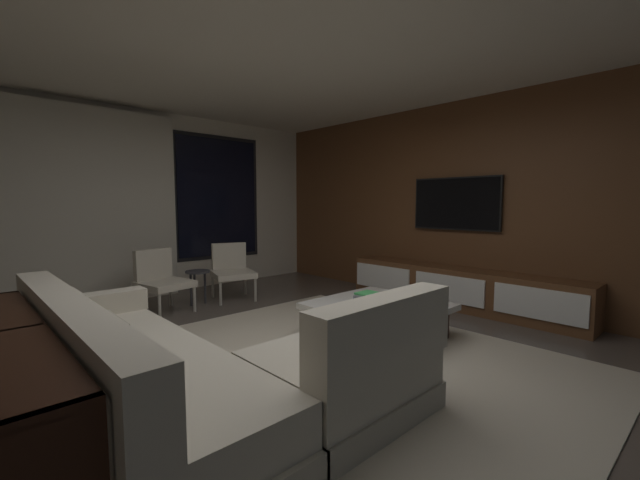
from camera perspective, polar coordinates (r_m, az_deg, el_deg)
floor at (r=3.37m, az=-3.09°, el=-18.37°), size 9.20×9.20×0.00m
back_wall_with_window at (r=6.28m, az=-25.50°, el=4.68°), size 6.60×0.30×2.70m
media_wall at (r=5.58m, az=21.70°, el=4.88°), size 0.12×7.80×2.70m
ceiling at (r=3.37m, az=-3.35°, el=28.83°), size 8.20×8.20×0.00m
area_rug at (r=3.52m, az=2.57°, el=-17.20°), size 3.20×3.80×0.01m
sectional_couch at (r=2.73m, az=-17.99°, el=-17.91°), size 1.98×2.50×0.82m
coffee_table at (r=4.08m, az=8.35°, el=-11.35°), size 1.16×1.16×0.36m
book_stack_on_coffee_table at (r=4.10m, az=6.88°, el=-8.12°), size 0.31×0.21×0.09m
accent_chair_near_window at (r=5.80m, az=-12.56°, el=-3.95°), size 0.68×0.69×0.78m
accent_chair_by_curtain at (r=5.33m, az=-21.92°, el=-5.03°), size 0.64×0.65×0.78m
side_stool at (r=5.56m, az=-17.20°, el=-5.09°), size 0.32×0.32×0.46m
media_console at (r=5.45m, az=19.51°, el=-6.67°), size 0.46×3.10×0.52m
mounted_tv at (r=5.59m, az=18.90°, el=4.97°), size 0.05×1.21×0.70m
console_table_behind_couch at (r=2.59m, az=-38.89°, el=-17.04°), size 0.40×2.10×0.74m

